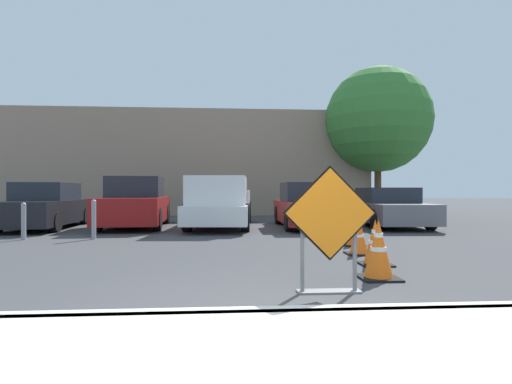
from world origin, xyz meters
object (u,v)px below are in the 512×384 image
(traffic_cone_second, at_px, (375,243))
(traffic_cone_third, at_px, (359,236))
(traffic_cone_fourth, at_px, (353,231))
(pickup_truck, at_px, (220,205))
(parked_car_fourth, at_px, (387,208))
(parked_car_nearest, at_px, (46,207))
(bollard_second, at_px, (24,220))
(parked_car_second, at_px, (136,204))
(parked_car_third, at_px, (307,207))
(bollard_nearest, at_px, (94,218))
(road_closed_sign, at_px, (330,224))
(traffic_cone_nearest, at_px, (378,250))

(traffic_cone_second, distance_m, traffic_cone_third, 1.06)
(traffic_cone_fourth, xyz_separation_m, pickup_truck, (-2.99, 4.44, 0.42))
(parked_car_fourth, bearing_deg, parked_car_nearest, 2.28)
(bollard_second, bearing_deg, traffic_cone_third, -20.36)
(traffic_cone_third, xyz_separation_m, parked_car_second, (-5.50, 6.02, 0.41))
(parked_car_third, height_order, bollard_nearest, parked_car_third)
(pickup_truck, height_order, bollard_second, pickup_truck)
(road_closed_sign, height_order, parked_car_second, parked_car_second)
(traffic_cone_fourth, distance_m, pickup_truck, 5.37)
(parked_car_second, bearing_deg, bollard_second, 55.27)
(road_closed_sign, relative_size, traffic_cone_third, 2.13)
(traffic_cone_third, relative_size, pickup_truck, 0.13)
(road_closed_sign, relative_size, traffic_cone_second, 2.03)
(traffic_cone_second, xyz_separation_m, pickup_truck, (-2.63, 6.70, 0.38))
(parked_car_second, height_order, bollard_nearest, parked_car_second)
(traffic_cone_nearest, distance_m, traffic_cone_fourth, 3.32)
(traffic_cone_second, relative_size, parked_car_third, 0.18)
(parked_car_second, bearing_deg, road_closed_sign, 111.98)
(pickup_truck, distance_m, parked_car_fourth, 5.64)
(traffic_cone_second, bearing_deg, traffic_cone_nearest, -108.40)
(road_closed_sign, xyz_separation_m, parked_car_third, (1.39, 8.34, -0.15))
(road_closed_sign, distance_m, traffic_cone_second, 2.12)
(traffic_cone_second, relative_size, bollard_second, 0.81)
(parked_car_second, xyz_separation_m, pickup_truck, (2.78, -0.37, -0.01))
(pickup_truck, xyz_separation_m, bollard_second, (-4.74, -2.88, -0.26))
(traffic_cone_nearest, height_order, pickup_truck, pickup_truck)
(parked_car_nearest, bearing_deg, parked_car_fourth, 176.14)
(traffic_cone_second, height_order, parked_car_fourth, parked_car_fourth)
(traffic_cone_third, bearing_deg, parked_car_third, 88.81)
(pickup_truck, bearing_deg, parked_car_third, -177.25)
(parked_car_third, height_order, bollard_second, parked_car_third)
(traffic_cone_nearest, bearing_deg, parked_car_fourth, 66.95)
(traffic_cone_fourth, bearing_deg, pickup_truck, 123.91)
(traffic_cone_third, distance_m, bollard_second, 7.95)
(road_closed_sign, height_order, traffic_cone_second, road_closed_sign)
(traffic_cone_third, relative_size, traffic_cone_fourth, 1.05)
(traffic_cone_third, height_order, parked_car_third, parked_car_third)
(parked_car_second, relative_size, bollard_nearest, 4.56)
(parked_car_nearest, distance_m, parked_car_third, 8.42)
(parked_car_second, height_order, parked_car_third, parked_car_second)
(traffic_cone_nearest, bearing_deg, traffic_cone_second, 71.60)
(parked_car_fourth, bearing_deg, road_closed_sign, 66.67)
(traffic_cone_second, bearing_deg, bollard_second, 152.56)
(traffic_cone_third, bearing_deg, pickup_truck, 115.68)
(road_closed_sign, distance_m, traffic_cone_nearest, 1.19)
(traffic_cone_nearest, xyz_separation_m, traffic_cone_second, (0.33, 0.99, -0.04))
(traffic_cone_second, distance_m, traffic_cone_fourth, 2.29)
(parked_car_nearest, bearing_deg, traffic_cone_third, 141.30)
(parked_car_nearest, relative_size, parked_car_third, 1.10)
(traffic_cone_fourth, xyz_separation_m, parked_car_third, (-0.16, 4.39, 0.34))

